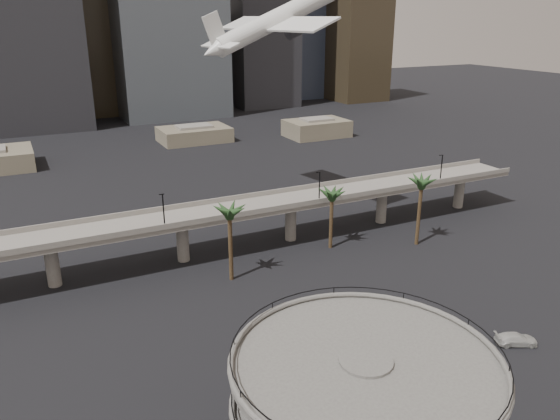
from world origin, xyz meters
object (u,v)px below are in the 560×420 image
overpass (239,213)px  airborne_jet (277,20)px  car_c (516,339)px  car_b (381,321)px  car_a (358,369)px

overpass → airborne_jet: (16.40, 16.88, 34.02)m
overpass → car_c: overpass is taller
car_b → car_c: size_ratio=0.73×
overpass → car_b: bearing=-77.0°
car_b → car_c: 18.19m
car_c → car_a: bearing=105.5°
airborne_jet → car_a: airborne_jet is taller
airborne_jet → car_a: bearing=-117.1°
airborne_jet → car_c: bearing=-95.8°
airborne_jet → car_c: size_ratio=6.45×
overpass → airborne_jet: airborne_jet is taller
overpass → car_b: 35.68m
airborne_jet → car_c: 75.24m
car_a → car_c: car_c is taller
overpass → car_a: overpass is taller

